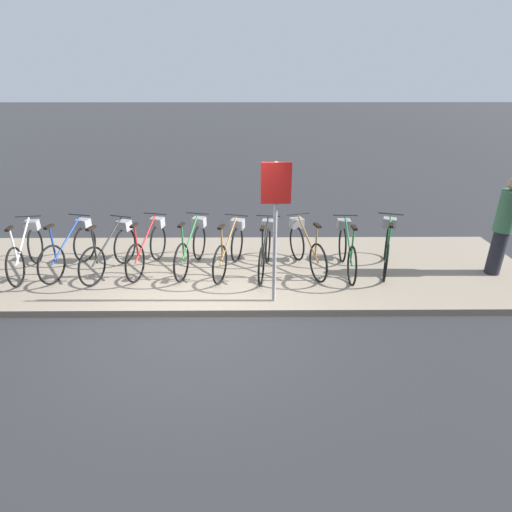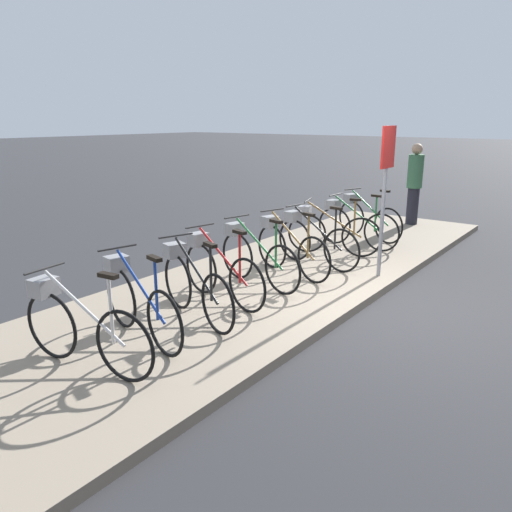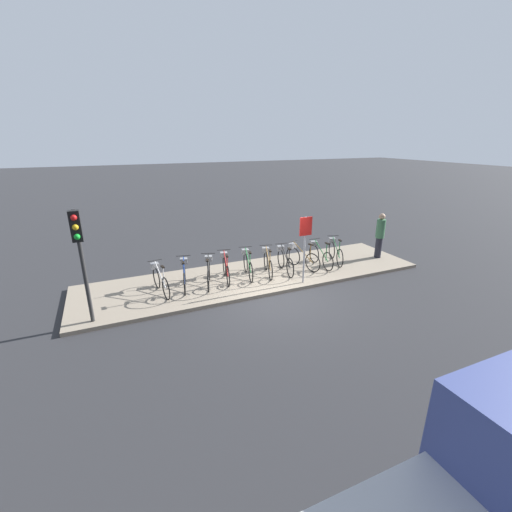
{
  "view_description": "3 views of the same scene",
  "coord_description": "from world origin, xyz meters",
  "px_view_note": "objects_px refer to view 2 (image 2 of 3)",
  "views": [
    {
      "loc": [
        0.84,
        -5.34,
        3.45
      ],
      "look_at": [
        0.88,
        0.38,
        0.88
      ],
      "focal_mm": 28.0,
      "sensor_mm": 36.0,
      "label": 1
    },
    {
      "loc": [
        -5.85,
        -2.58,
        2.48
      ],
      "look_at": [
        -0.72,
        1.25,
        0.69
      ],
      "focal_mm": 35.0,
      "sensor_mm": 36.0,
      "label": 2
    },
    {
      "loc": [
        -4.55,
        -8.74,
        4.73
      ],
      "look_at": [
        -0.22,
        1.05,
        1.02
      ],
      "focal_mm": 24.0,
      "sensor_mm": 36.0,
      "label": 3
    }
  ],
  "objects_px": {
    "parked_bicycle_7": "(329,230)",
    "parked_bicycle_9": "(366,216)",
    "parked_bicycle_2": "(193,283)",
    "sign_post": "(386,176)",
    "parked_bicycle_3": "(218,268)",
    "parked_bicycle_8": "(353,223)",
    "parked_bicycle_4": "(255,255)",
    "parked_bicycle_0": "(79,324)",
    "parked_bicycle_1": "(137,299)",
    "parked_bicycle_5": "(288,246)",
    "parked_bicycle_6": "(313,238)",
    "pedestrian": "(415,182)"
  },
  "relations": [
    {
      "from": "parked_bicycle_4",
      "to": "parked_bicycle_5",
      "type": "bearing_deg",
      "value": -8.28
    },
    {
      "from": "parked_bicycle_7",
      "to": "parked_bicycle_0",
      "type": "bearing_deg",
      "value": -178.77
    },
    {
      "from": "parked_bicycle_1",
      "to": "parked_bicycle_7",
      "type": "xyz_separation_m",
      "value": [
        4.35,
        0.03,
        0.0
      ]
    },
    {
      "from": "parked_bicycle_9",
      "to": "parked_bicycle_1",
      "type": "bearing_deg",
      "value": -179.75
    },
    {
      "from": "parked_bicycle_3",
      "to": "parked_bicycle_1",
      "type": "bearing_deg",
      "value": -177.56
    },
    {
      "from": "parked_bicycle_6",
      "to": "sign_post",
      "type": "relative_size",
      "value": 0.74
    },
    {
      "from": "parked_bicycle_0",
      "to": "parked_bicycle_6",
      "type": "bearing_deg",
      "value": -0.07
    },
    {
      "from": "parked_bicycle_1",
      "to": "parked_bicycle_4",
      "type": "bearing_deg",
      "value": 1.88
    },
    {
      "from": "parked_bicycle_8",
      "to": "parked_bicycle_7",
      "type": "bearing_deg",
      "value": 172.39
    },
    {
      "from": "parked_bicycle_4",
      "to": "parked_bicycle_8",
      "type": "xyz_separation_m",
      "value": [
        2.87,
        -0.15,
        0.0
      ]
    },
    {
      "from": "parked_bicycle_0",
      "to": "pedestrian",
      "type": "relative_size",
      "value": 0.92
    },
    {
      "from": "sign_post",
      "to": "parked_bicycle_6",
      "type": "bearing_deg",
      "value": 95.31
    },
    {
      "from": "parked_bicycle_3",
      "to": "parked_bicycle_0",
      "type": "bearing_deg",
      "value": -176.24
    },
    {
      "from": "sign_post",
      "to": "pedestrian",
      "type": "bearing_deg",
      "value": 13.57
    },
    {
      "from": "pedestrian",
      "to": "sign_post",
      "type": "height_order",
      "value": "sign_post"
    },
    {
      "from": "parked_bicycle_7",
      "to": "parked_bicycle_9",
      "type": "relative_size",
      "value": 1.01
    },
    {
      "from": "parked_bicycle_3",
      "to": "pedestrian",
      "type": "bearing_deg",
      "value": -2.59
    },
    {
      "from": "parked_bicycle_3",
      "to": "parked_bicycle_2",
      "type": "bearing_deg",
      "value": -167.06
    },
    {
      "from": "parked_bicycle_3",
      "to": "parked_bicycle_6",
      "type": "height_order",
      "value": "same"
    },
    {
      "from": "parked_bicycle_9",
      "to": "parked_bicycle_8",
      "type": "bearing_deg",
      "value": -172.64
    },
    {
      "from": "parked_bicycle_1",
      "to": "sign_post",
      "type": "xyz_separation_m",
      "value": [
        3.71,
        -1.22,
        1.08
      ]
    },
    {
      "from": "parked_bicycle_2",
      "to": "parked_bicycle_8",
      "type": "height_order",
      "value": "same"
    },
    {
      "from": "parked_bicycle_3",
      "to": "sign_post",
      "type": "relative_size",
      "value": 0.73
    },
    {
      "from": "parked_bicycle_4",
      "to": "pedestrian",
      "type": "distance_m",
      "value": 5.62
    },
    {
      "from": "sign_post",
      "to": "parked_bicycle_2",
      "type": "bearing_deg",
      "value": 158.84
    },
    {
      "from": "parked_bicycle_3",
      "to": "parked_bicycle_4",
      "type": "bearing_deg",
      "value": 0.91
    },
    {
      "from": "parked_bicycle_8",
      "to": "pedestrian",
      "type": "distance_m",
      "value": 2.77
    },
    {
      "from": "parked_bicycle_2",
      "to": "sign_post",
      "type": "bearing_deg",
      "value": -21.16
    },
    {
      "from": "parked_bicycle_3",
      "to": "parked_bicycle_8",
      "type": "bearing_deg",
      "value": -2.11
    },
    {
      "from": "parked_bicycle_1",
      "to": "parked_bicycle_5",
      "type": "height_order",
      "value": "same"
    },
    {
      "from": "parked_bicycle_6",
      "to": "parked_bicycle_9",
      "type": "relative_size",
      "value": 1.04
    },
    {
      "from": "parked_bicycle_3",
      "to": "parked_bicycle_5",
      "type": "relative_size",
      "value": 1.02
    },
    {
      "from": "parked_bicycle_2",
      "to": "parked_bicycle_9",
      "type": "relative_size",
      "value": 1.0
    },
    {
      "from": "parked_bicycle_6",
      "to": "sign_post",
      "type": "xyz_separation_m",
      "value": [
        0.11,
        -1.13,
        1.08
      ]
    },
    {
      "from": "parked_bicycle_0",
      "to": "sign_post",
      "type": "height_order",
      "value": "sign_post"
    },
    {
      "from": "parked_bicycle_6",
      "to": "parked_bicycle_3",
      "type": "bearing_deg",
      "value": 176.04
    },
    {
      "from": "parked_bicycle_8",
      "to": "sign_post",
      "type": "relative_size",
      "value": 0.75
    },
    {
      "from": "parked_bicycle_2",
      "to": "parked_bicycle_0",
      "type": "bearing_deg",
      "value": 179.91
    },
    {
      "from": "parked_bicycle_6",
      "to": "parked_bicycle_8",
      "type": "relative_size",
      "value": 0.99
    },
    {
      "from": "parked_bicycle_9",
      "to": "sign_post",
      "type": "height_order",
      "value": "sign_post"
    },
    {
      "from": "parked_bicycle_0",
      "to": "parked_bicycle_9",
      "type": "xyz_separation_m",
      "value": [
        6.68,
        0.11,
        0.0
      ]
    },
    {
      "from": "parked_bicycle_0",
      "to": "pedestrian",
      "type": "bearing_deg",
      "value": -0.96
    },
    {
      "from": "parked_bicycle_8",
      "to": "parked_bicycle_0",
      "type": "bearing_deg",
      "value": -179.91
    },
    {
      "from": "parked_bicycle_5",
      "to": "parked_bicycle_9",
      "type": "height_order",
      "value": "same"
    },
    {
      "from": "parked_bicycle_4",
      "to": "sign_post",
      "type": "bearing_deg",
      "value": -41.25
    },
    {
      "from": "parked_bicycle_2",
      "to": "parked_bicycle_7",
      "type": "distance_m",
      "value": 3.58
    },
    {
      "from": "parked_bicycle_0",
      "to": "parked_bicycle_7",
      "type": "height_order",
      "value": "same"
    },
    {
      "from": "parked_bicycle_1",
      "to": "pedestrian",
      "type": "relative_size",
      "value": 0.91
    },
    {
      "from": "parked_bicycle_3",
      "to": "parked_bicycle_9",
      "type": "height_order",
      "value": "same"
    },
    {
      "from": "parked_bicycle_2",
      "to": "pedestrian",
      "type": "bearing_deg",
      "value": -1.16
    }
  ]
}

